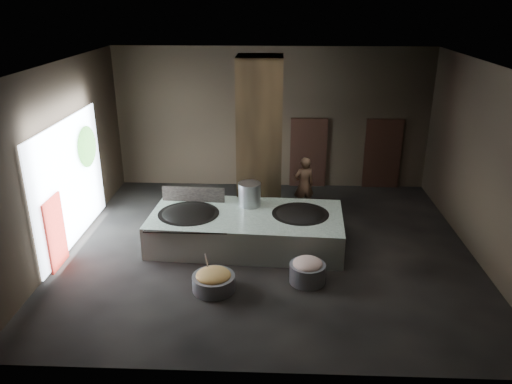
{
  "coord_description": "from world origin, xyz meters",
  "views": [
    {
      "loc": [
        0.16,
        -11.2,
        5.91
      ],
      "look_at": [
        -0.34,
        0.63,
        1.25
      ],
      "focal_mm": 35.0,
      "sensor_mm": 36.0,
      "label": 1
    }
  ],
  "objects_px": {
    "wok_left": "(189,216)",
    "meat_basin": "(307,273)",
    "stock_pot": "(250,195)",
    "cook": "(304,185)",
    "wok_right": "(300,217)",
    "hearth_platform": "(247,229)",
    "veg_basin": "(214,283)"
  },
  "relations": [
    {
      "from": "stock_pot",
      "to": "cook",
      "type": "height_order",
      "value": "cook"
    },
    {
      "from": "stock_pot",
      "to": "veg_basin",
      "type": "distance_m",
      "value": 2.96
    },
    {
      "from": "wok_left",
      "to": "stock_pot",
      "type": "distance_m",
      "value": 1.66
    },
    {
      "from": "wok_left",
      "to": "cook",
      "type": "relative_size",
      "value": 0.91
    },
    {
      "from": "wok_right",
      "to": "cook",
      "type": "xyz_separation_m",
      "value": [
        0.18,
        2.06,
        0.08
      ]
    },
    {
      "from": "veg_basin",
      "to": "meat_basin",
      "type": "xyz_separation_m",
      "value": [
        2.03,
        0.4,
        0.05
      ]
    },
    {
      "from": "wok_right",
      "to": "stock_pot",
      "type": "bearing_deg",
      "value": 158.96
    },
    {
      "from": "wok_left",
      "to": "meat_basin",
      "type": "xyz_separation_m",
      "value": [
        2.9,
        -1.73,
        -0.53
      ]
    },
    {
      "from": "wok_right",
      "to": "meat_basin",
      "type": "bearing_deg",
      "value": -86.89
    },
    {
      "from": "wok_left",
      "to": "veg_basin",
      "type": "bearing_deg",
      "value": -67.78
    },
    {
      "from": "hearth_platform",
      "to": "wok_right",
      "type": "relative_size",
      "value": 3.41
    },
    {
      "from": "hearth_platform",
      "to": "veg_basin",
      "type": "bearing_deg",
      "value": -101.41
    },
    {
      "from": "meat_basin",
      "to": "stock_pot",
      "type": "bearing_deg",
      "value": 121.01
    },
    {
      "from": "wok_right",
      "to": "stock_pot",
      "type": "height_order",
      "value": "stock_pot"
    },
    {
      "from": "veg_basin",
      "to": "hearth_platform",
      "type": "bearing_deg",
      "value": 75.14
    },
    {
      "from": "wok_left",
      "to": "veg_basin",
      "type": "height_order",
      "value": "wok_left"
    },
    {
      "from": "wok_left",
      "to": "meat_basin",
      "type": "distance_m",
      "value": 3.42
    },
    {
      "from": "hearth_platform",
      "to": "veg_basin",
      "type": "xyz_separation_m",
      "value": [
        -0.58,
        -2.18,
        -0.25
      ]
    },
    {
      "from": "meat_basin",
      "to": "hearth_platform",
      "type": "bearing_deg",
      "value": 129.19
    },
    {
      "from": "veg_basin",
      "to": "stock_pot",
      "type": "bearing_deg",
      "value": 77.03
    },
    {
      "from": "stock_pot",
      "to": "cook",
      "type": "distance_m",
      "value": 2.17
    },
    {
      "from": "meat_basin",
      "to": "veg_basin",
      "type": "bearing_deg",
      "value": -168.73
    },
    {
      "from": "wok_right",
      "to": "cook",
      "type": "relative_size",
      "value": 0.84
    },
    {
      "from": "cook",
      "to": "meat_basin",
      "type": "distance_m",
      "value": 3.94
    },
    {
      "from": "hearth_platform",
      "to": "meat_basin",
      "type": "xyz_separation_m",
      "value": [
        1.45,
        -1.78,
        -0.2
      ]
    },
    {
      "from": "wok_left",
      "to": "veg_basin",
      "type": "relative_size",
      "value": 1.63
    },
    {
      "from": "hearth_platform",
      "to": "cook",
      "type": "xyz_separation_m",
      "value": [
        1.53,
        2.11,
        0.42
      ]
    },
    {
      "from": "wok_left",
      "to": "wok_right",
      "type": "xyz_separation_m",
      "value": [
        2.8,
        0.1,
        0.0
      ]
    },
    {
      "from": "cook",
      "to": "veg_basin",
      "type": "bearing_deg",
      "value": 47.75
    },
    {
      "from": "wok_left",
      "to": "veg_basin",
      "type": "distance_m",
      "value": 2.37
    },
    {
      "from": "cook",
      "to": "hearth_platform",
      "type": "bearing_deg",
      "value": 37.94
    },
    {
      "from": "wok_right",
      "to": "cook",
      "type": "height_order",
      "value": "cook"
    }
  ]
}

